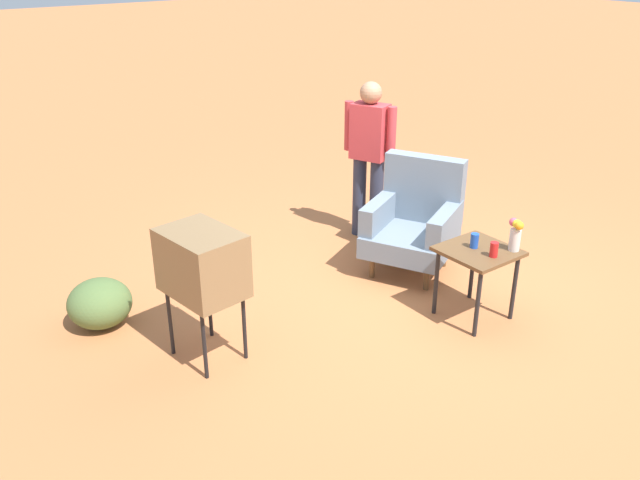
% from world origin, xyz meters
% --- Properties ---
extents(ground_plane, '(60.00, 60.00, 0.00)m').
position_xyz_m(ground_plane, '(0.00, 0.00, 0.00)').
color(ground_plane, '#B76B3D').
extents(armchair, '(1.03, 1.04, 1.06)m').
position_xyz_m(armchair, '(-0.19, 0.24, 0.50)').
color(armchair, brown).
rests_on(armchair, ground).
extents(side_table, '(0.56, 0.56, 0.62)m').
position_xyz_m(side_table, '(0.78, 0.02, 0.53)').
color(side_table, black).
rests_on(side_table, ground).
extents(tv_on_stand, '(0.65, 0.52, 1.03)m').
position_xyz_m(tv_on_stand, '(-0.03, -2.04, 0.78)').
color(tv_on_stand, black).
rests_on(tv_on_stand, ground).
extents(person_standing, '(0.53, 0.34, 1.64)m').
position_xyz_m(person_standing, '(-1.03, 0.39, 0.94)').
color(person_standing, '#2D3347').
rests_on(person_standing, ground).
extents(soda_can_red, '(0.07, 0.07, 0.12)m').
position_xyz_m(soda_can_red, '(0.93, 0.01, 0.68)').
color(soda_can_red, red).
rests_on(soda_can_red, side_table).
extents(soda_can_blue, '(0.07, 0.07, 0.12)m').
position_xyz_m(soda_can_blue, '(0.73, 0.01, 0.68)').
color(soda_can_blue, blue).
rests_on(soda_can_blue, side_table).
extents(flower_vase, '(0.15, 0.10, 0.27)m').
position_xyz_m(flower_vase, '(0.95, 0.23, 0.77)').
color(flower_vase, silver).
rests_on(flower_vase, side_table).
extents(shrub_mid, '(0.52, 0.52, 0.40)m').
position_xyz_m(shrub_mid, '(-0.95, -2.54, 0.20)').
color(shrub_mid, '#516B38').
rests_on(shrub_mid, ground).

